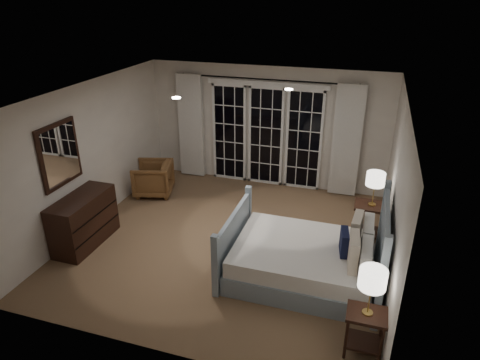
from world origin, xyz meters
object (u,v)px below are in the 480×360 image
(lamp_left, at_px, (373,279))
(dresser, at_px, (84,220))
(nightstand_right, at_px, (370,218))
(lamp_right, at_px, (376,179))
(armchair, at_px, (153,178))
(bed, at_px, (307,259))
(nightstand_left, at_px, (365,327))

(lamp_left, distance_m, dresser, 4.67)
(nightstand_right, distance_m, lamp_right, 0.69)
(nightstand_right, bearing_deg, lamp_right, 90.00)
(nightstand_right, xyz_separation_m, armchair, (-4.27, 0.57, -0.12))
(lamp_left, distance_m, lamp_right, 2.49)
(lamp_right, bearing_deg, lamp_left, -89.05)
(nightstand_right, bearing_deg, dresser, -162.10)
(bed, relative_size, dresser, 1.80)
(nightstand_left, relative_size, nightstand_right, 0.84)
(lamp_right, distance_m, dresser, 4.75)
(nightstand_right, distance_m, armchair, 4.31)
(bed, bearing_deg, armchair, 152.03)
(dresser, bearing_deg, nightstand_right, 17.90)
(bed, relative_size, nightstand_right, 3.11)
(lamp_right, height_order, dresser, lamp_right)
(dresser, bearing_deg, nightstand_left, -13.08)
(lamp_left, bearing_deg, lamp_right, 90.95)
(bed, height_order, dresser, bed)
(lamp_left, bearing_deg, bed, 125.13)
(armchair, relative_size, dresser, 0.62)
(lamp_left, xyz_separation_m, lamp_right, (-0.04, 2.49, 0.09))
(nightstand_left, bearing_deg, lamp_left, 0.00)
(nightstand_right, relative_size, lamp_left, 1.19)
(nightstand_right, height_order, lamp_right, lamp_right)
(lamp_right, bearing_deg, armchair, 172.45)
(bed, height_order, nightstand_right, bed)
(nightstand_right, xyz_separation_m, lamp_right, (0.00, 0.00, 0.69))
(bed, distance_m, armchair, 3.92)
(bed, distance_m, nightstand_left, 1.49)
(bed, bearing_deg, lamp_right, 57.26)
(bed, distance_m, lamp_right, 1.72)
(lamp_right, xyz_separation_m, dresser, (-4.46, -1.44, -0.72))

